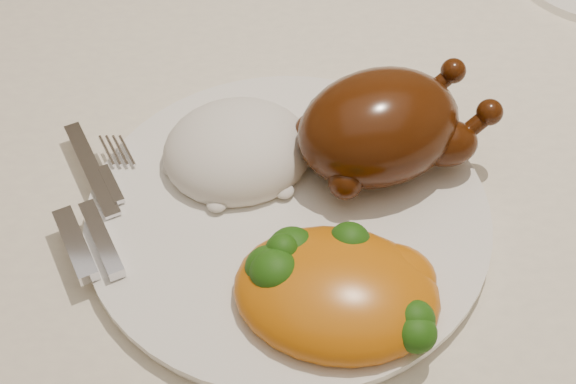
{
  "coord_description": "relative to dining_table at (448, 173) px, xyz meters",
  "views": [
    {
      "loc": [
        -0.16,
        -0.52,
        1.24
      ],
      "look_at": [
        -0.16,
        -0.14,
        0.8
      ],
      "focal_mm": 50.0,
      "sensor_mm": 36.0,
      "label": 1
    }
  ],
  "objects": [
    {
      "name": "rice_mound",
      "position": [
        -0.2,
        -0.09,
        0.13
      ],
      "size": [
        0.14,
        0.13,
        0.06
      ],
      "rotation": [
        0.0,
        0.0,
        0.24
      ],
      "color": "white",
      "rests_on": "dinner_plate"
    },
    {
      "name": "dinner_plate",
      "position": [
        -0.16,
        -0.14,
        0.11
      ],
      "size": [
        0.35,
        0.35,
        0.01
      ],
      "primitive_type": "cylinder",
      "rotation": [
        0.0,
        0.0,
        -0.19
      ],
      "color": "white",
      "rests_on": "tablecloth"
    },
    {
      "name": "cutlery",
      "position": [
        -0.3,
        -0.15,
        0.12
      ],
      "size": [
        0.07,
        0.16,
        0.01
      ],
      "rotation": [
        0.0,
        0.0,
        0.45
      ],
      "color": "silver",
      "rests_on": "dinner_plate"
    },
    {
      "name": "roast_chicken",
      "position": [
        -0.09,
        -0.09,
        0.15
      ],
      "size": [
        0.17,
        0.14,
        0.08
      ],
      "rotation": [
        0.0,
        0.0,
        0.4
      ],
      "color": "#4B1E08",
      "rests_on": "dinner_plate"
    },
    {
      "name": "dining_table",
      "position": [
        0.0,
        0.0,
        0.0
      ],
      "size": [
        1.6,
        0.9,
        0.76
      ],
      "color": "brown",
      "rests_on": "floor"
    },
    {
      "name": "tablecloth",
      "position": [
        0.0,
        0.0,
        0.07
      ],
      "size": [
        1.73,
        1.03,
        0.18
      ],
      "color": "beige",
      "rests_on": "dining_table"
    },
    {
      "name": "mac_and_cheese",
      "position": [
        -0.13,
        -0.22,
        0.13
      ],
      "size": [
        0.16,
        0.13,
        0.05
      ],
      "rotation": [
        0.0,
        0.0,
        -0.2
      ],
      "color": "orange",
      "rests_on": "dinner_plate"
    }
  ]
}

